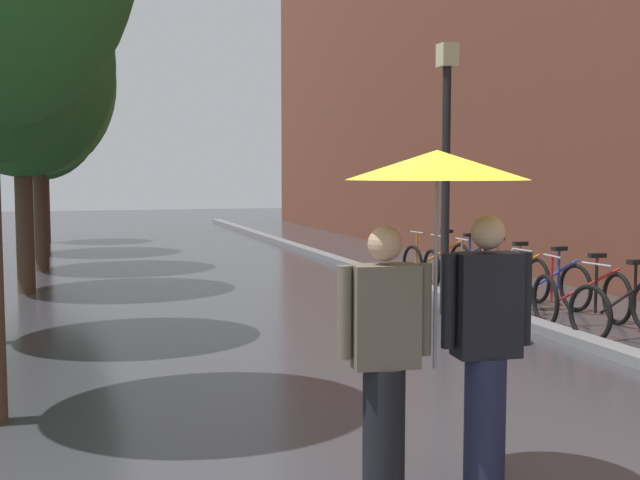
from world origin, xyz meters
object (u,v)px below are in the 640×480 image
(street_tree_2, at_px, (20,64))
(parked_bicycle_1, at_px, (582,298))
(parked_bicycle_0, at_px, (622,308))
(couple_under_umbrella, at_px, (437,269))
(parked_bicycle_4, at_px, (486,272))
(parked_bicycle_5, at_px, (459,267))
(street_tree_3, at_px, (37,81))
(street_tree_5, at_px, (41,111))
(street_lamp_post, at_px, (446,155))
(litter_bin, at_px, (485,308))
(parked_bicycle_3, at_px, (508,280))
(parked_bicycle_6, at_px, (437,262))
(parked_bicycle_2, at_px, (547,288))
(street_tree_4, at_px, (39,107))

(street_tree_2, xyz_separation_m, parked_bicycle_1, (7.10, -5.22, -3.41))
(parked_bicycle_0, relative_size, couple_under_umbrella, 0.55)
(parked_bicycle_4, bearing_deg, street_tree_2, 161.04)
(parked_bicycle_5, height_order, couple_under_umbrella, couple_under_umbrella)
(street_tree_3, height_order, street_tree_5, street_tree_3)
(street_lamp_post, distance_m, litter_bin, 2.72)
(parked_bicycle_0, bearing_deg, street_tree_5, 113.69)
(street_tree_3, xyz_separation_m, parked_bicycle_1, (6.96, -8.38, -3.47))
(parked_bicycle_3, relative_size, parked_bicycle_5, 0.99)
(parked_bicycle_6, relative_size, litter_bin, 1.35)
(parked_bicycle_2, distance_m, parked_bicycle_3, 0.89)
(parked_bicycle_4, xyz_separation_m, parked_bicycle_5, (-0.06, 0.84, 0.00))
(parked_bicycle_3, distance_m, parked_bicycle_4, 0.95)
(street_tree_4, relative_size, parked_bicycle_5, 4.93)
(parked_bicycle_3, bearing_deg, parked_bicycle_2, -83.49)
(street_tree_3, bearing_deg, parked_bicycle_4, -38.53)
(parked_bicycle_0, relative_size, litter_bin, 1.37)
(litter_bin, bearing_deg, street_tree_2, 132.61)
(street_tree_3, height_order, litter_bin, street_tree_3)
(street_tree_2, height_order, parked_bicycle_6, street_tree_2)
(street_tree_2, bearing_deg, street_lamp_post, -33.60)
(street_tree_2, relative_size, parked_bicycle_3, 5.18)
(street_tree_4, xyz_separation_m, litter_bin, (5.32, -12.54, -3.19))
(parked_bicycle_2, bearing_deg, street_lamp_post, 161.93)
(parked_bicycle_6, bearing_deg, parked_bicycle_2, -89.64)
(parked_bicycle_3, distance_m, street_lamp_post, 2.31)
(street_tree_2, xyz_separation_m, parked_bicycle_5, (7.16, -1.64, -3.41))
(street_tree_4, bearing_deg, parked_bicycle_0, -61.19)
(parked_bicycle_3, bearing_deg, parked_bicycle_1, -89.17)
(street_tree_5, distance_m, street_lamp_post, 15.19)
(litter_bin, bearing_deg, parked_bicycle_5, 66.65)
(parked_bicycle_5, bearing_deg, street_tree_2, 167.07)
(street_tree_5, bearing_deg, parked_bicycle_3, -62.27)
(parked_bicycle_5, xyz_separation_m, litter_bin, (-1.80, -4.18, 0.05))
(parked_bicycle_6, bearing_deg, street_tree_5, 123.43)
(street_tree_3, relative_size, parked_bicycle_1, 5.00)
(parked_bicycle_2, relative_size, parked_bicycle_3, 1.04)
(street_tree_3, distance_m, litter_bin, 10.93)
(parked_bicycle_6, bearing_deg, parked_bicycle_5, -89.71)
(couple_under_umbrella, bearing_deg, street_tree_3, 102.10)
(street_tree_2, relative_size, street_tree_5, 1.09)
(street_tree_3, xyz_separation_m, parked_bicycle_3, (6.94, -6.57, -3.47))
(street_tree_5, bearing_deg, parked_bicycle_2, -63.42)
(parked_bicycle_2, distance_m, parked_bicycle_4, 1.82)
(street_tree_5, relative_size, parked_bicycle_4, 4.67)
(parked_bicycle_1, bearing_deg, street_tree_3, 129.73)
(street_tree_5, relative_size, parked_bicycle_1, 4.48)
(parked_bicycle_3, bearing_deg, street_tree_3, 136.55)
(street_tree_3, distance_m, parked_bicycle_4, 9.69)
(parked_bicycle_3, xyz_separation_m, parked_bicycle_5, (0.08, 1.77, 0.00))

